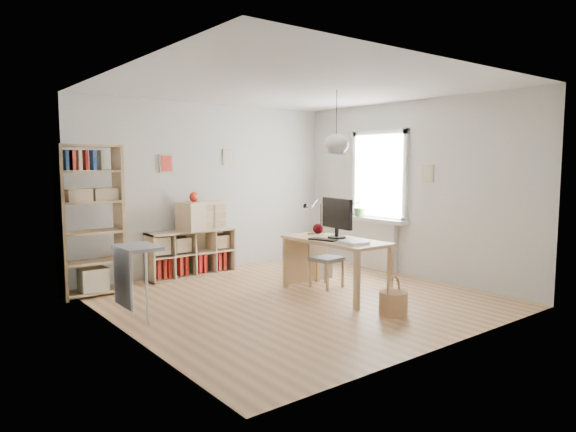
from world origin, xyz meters
TOP-DOWN VIEW (x-y plane):
  - ground at (0.00, 0.00)m, footprint 4.50×4.50m
  - room_shell at (0.55, -0.15)m, footprint 4.50×4.50m
  - window_unit at (2.23, 0.60)m, footprint 0.07×1.16m
  - radiator at (2.19, 0.60)m, footprint 0.10×0.80m
  - windowsill at (2.14, 0.60)m, footprint 0.22×1.20m
  - desk at (0.55, -0.15)m, footprint 0.70×1.50m
  - cube_shelf at (-0.47, 2.08)m, footprint 1.40×0.38m
  - tall_bookshelf at (-2.04, 1.80)m, footprint 0.80×0.38m
  - side_table at (-2.04, 0.35)m, footprint 0.40×0.55m
  - chair at (0.71, 0.26)m, footprint 0.42×0.42m
  - wicker_basket at (0.44, -1.26)m, footprint 0.33×0.33m
  - storage_chest at (0.97, 0.87)m, footprint 0.65×0.71m
  - monitor at (0.63, -0.10)m, footprint 0.25×0.62m
  - keyboard at (0.35, -0.13)m, footprint 0.25×0.41m
  - task_lamp at (0.61, 0.39)m, footprint 0.42×0.16m
  - yarn_ball at (0.68, 0.36)m, footprint 0.15×0.15m
  - paper_tray at (0.47, -0.58)m, footprint 0.32×0.37m
  - drawer_chest at (-0.27, 2.04)m, footprint 0.83×0.55m
  - red_vase at (-0.40, 2.04)m, footprint 0.13×0.13m
  - potted_plant at (2.12, 0.92)m, footprint 0.38×0.36m

SIDE VIEW (x-z plane):
  - ground at x=0.00m, z-range 0.00..0.00m
  - wicker_basket at x=0.44m, z-range -0.08..0.38m
  - storage_chest at x=0.97m, z-range -0.10..0.48m
  - cube_shelf at x=-0.47m, z-range -0.06..0.66m
  - radiator at x=2.19m, z-range 0.00..0.80m
  - chair at x=0.71m, z-range 0.05..0.84m
  - desk at x=0.55m, z-range 0.28..1.03m
  - side_table at x=-2.04m, z-range 0.24..1.09m
  - keyboard at x=0.35m, z-range 0.75..0.77m
  - paper_tray at x=0.47m, z-range 0.75..0.78m
  - yarn_ball at x=0.68m, z-range 0.75..0.90m
  - windowsill at x=2.14m, z-range 0.80..0.86m
  - drawer_chest at x=-0.27m, z-range 0.72..1.16m
  - potted_plant at x=2.12m, z-range 0.86..1.19m
  - monitor at x=0.63m, z-range 0.78..1.32m
  - task_lamp at x=0.61m, z-range 0.83..1.28m
  - tall_bookshelf at x=-2.04m, z-range 0.09..2.09m
  - red_vase at x=-0.40m, z-range 1.16..1.31m
  - window_unit at x=2.23m, z-range 0.82..2.28m
  - room_shell at x=0.55m, z-range -0.25..4.25m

